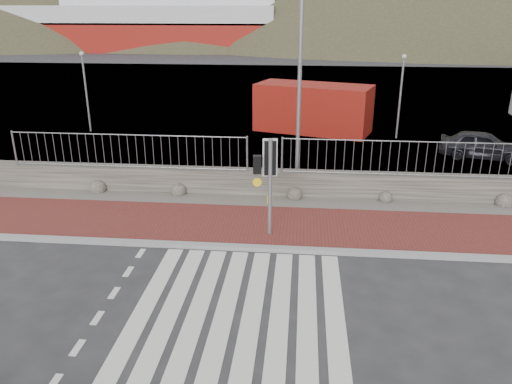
# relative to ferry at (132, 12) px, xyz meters

# --- Properties ---
(ground) EXTENTS (220.00, 220.00, 0.00)m
(ground) POSITION_rel_ferry_xyz_m (24.65, -67.90, -5.36)
(ground) COLOR #28282B
(ground) RESTS_ON ground
(sidewalk_far) EXTENTS (40.00, 3.00, 0.08)m
(sidewalk_far) POSITION_rel_ferry_xyz_m (24.65, -63.40, -5.32)
(sidewalk_far) COLOR maroon
(sidewalk_far) RESTS_ON ground
(kerb_far) EXTENTS (40.00, 0.25, 0.12)m
(kerb_far) POSITION_rel_ferry_xyz_m (24.65, -64.90, -5.31)
(kerb_far) COLOR gray
(kerb_far) RESTS_ON ground
(zebra_crossing) EXTENTS (4.62, 5.60, 0.01)m
(zebra_crossing) POSITION_rel_ferry_xyz_m (24.65, -67.90, -5.36)
(zebra_crossing) COLOR silver
(zebra_crossing) RESTS_ON ground
(gravel_strip) EXTENTS (40.00, 1.50, 0.06)m
(gravel_strip) POSITION_rel_ferry_xyz_m (24.65, -61.40, -5.33)
(gravel_strip) COLOR #59544C
(gravel_strip) RESTS_ON ground
(stone_wall) EXTENTS (40.00, 0.60, 0.90)m
(stone_wall) POSITION_rel_ferry_xyz_m (24.65, -60.60, -4.91)
(stone_wall) COLOR #403D35
(stone_wall) RESTS_ON ground
(railing) EXTENTS (18.07, 0.07, 1.22)m
(railing) POSITION_rel_ferry_xyz_m (24.65, -60.75, -3.54)
(railing) COLOR gray
(railing) RESTS_ON stone_wall
(quay) EXTENTS (120.00, 40.00, 0.50)m
(quay) POSITION_rel_ferry_xyz_m (24.65, -40.00, -5.36)
(quay) COLOR #4C4C4F
(quay) RESTS_ON ground
(water) EXTENTS (220.00, 50.00, 0.05)m
(water) POSITION_rel_ferry_xyz_m (24.65, -5.00, -5.36)
(water) COLOR #3F4C54
(water) RESTS_ON ground
(ferry) EXTENTS (50.00, 16.00, 20.00)m
(ferry) POSITION_rel_ferry_xyz_m (0.00, 0.00, 0.00)
(ferry) COLOR maroon
(ferry) RESTS_ON ground
(hills_backdrop) EXTENTS (254.00, 90.00, 100.00)m
(hills_backdrop) POSITION_rel_ferry_xyz_m (31.40, 20.00, -28.42)
(hills_backdrop) COLOR #313721
(hills_backdrop) RESTS_ON ground
(traffic_signal_far) EXTENTS (0.71, 0.30, 2.90)m
(traffic_signal_far) POSITION_rel_ferry_xyz_m (25.02, -63.96, -3.26)
(traffic_signal_far) COLOR gray
(traffic_signal_far) RESTS_ON ground
(streetlight) EXTENTS (1.69, 0.40, 7.99)m
(streetlight) POSITION_rel_ferry_xyz_m (25.90, -59.82, -0.86)
(streetlight) COLOR gray
(streetlight) RESTS_ON ground
(shipping_container) EXTENTS (6.37, 4.16, 2.46)m
(shipping_container) POSITION_rel_ferry_xyz_m (26.44, -50.85, -4.13)
(shipping_container) COLOR #9D1711
(shipping_container) RESTS_ON ground
(car_a) EXTENTS (3.80, 2.34, 1.21)m
(car_a) POSITION_rel_ferry_xyz_m (33.76, -55.25, -4.76)
(car_a) COLOR black
(car_a) RESTS_ON ground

